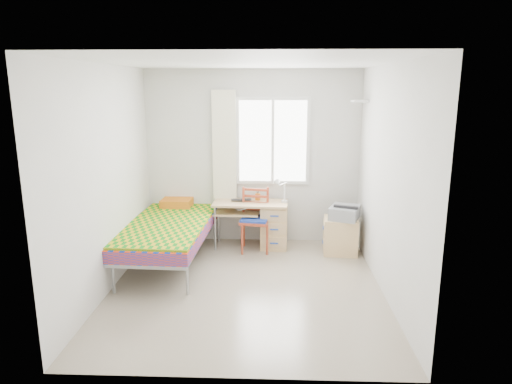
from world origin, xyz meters
TOP-DOWN VIEW (x-y plane):
  - floor at (0.00, 0.00)m, footprint 3.50×3.50m
  - ceiling at (0.00, 0.00)m, footprint 3.50×3.50m
  - wall_back at (0.00, 1.75)m, footprint 3.20×0.00m
  - wall_left at (-1.60, 0.00)m, footprint 0.00×3.50m
  - wall_right at (1.60, 0.00)m, footprint 0.00×3.50m
  - window at (0.30, 1.73)m, footprint 1.10×0.04m
  - curtain at (-0.42, 1.68)m, footprint 0.35×0.05m
  - floating_shelf at (1.49, 1.40)m, footprint 0.20×0.32m
  - bed at (-1.10, 0.87)m, footprint 1.14×2.29m
  - desk at (0.26, 1.45)m, footprint 1.11×0.55m
  - chair at (0.06, 1.32)m, footprint 0.46×0.46m
  - cabinet at (1.28, 1.21)m, footprint 0.51×0.46m
  - printer at (1.33, 1.20)m, footprint 0.50×0.54m
  - laptop at (-0.16, 1.47)m, footprint 0.32×0.22m
  - pen_cup at (0.08, 1.58)m, footprint 0.10×0.10m
  - task_lamp at (0.42, 1.34)m, footprint 0.22×0.31m
  - book at (-0.25, 1.41)m, footprint 0.21×0.24m

SIDE VIEW (x-z plane):
  - floor at x=0.00m, z-range 0.00..0.00m
  - cabinet at x=1.28m, z-range 0.00..0.52m
  - desk at x=0.26m, z-range 0.03..0.71m
  - bed at x=-1.10m, z-range -0.02..0.96m
  - chair at x=0.06m, z-range 0.06..0.98m
  - book at x=-0.25m, z-range 0.58..0.60m
  - printer at x=1.33m, z-range 0.52..0.71m
  - laptop at x=-0.16m, z-range 0.68..0.71m
  - pen_cup at x=0.08m, z-range 0.68..0.78m
  - task_lamp at x=0.42m, z-range 0.73..1.11m
  - wall_left at x=-1.60m, z-range -0.45..3.05m
  - wall_right at x=1.60m, z-range -0.45..3.05m
  - wall_back at x=0.00m, z-range -0.30..2.90m
  - curtain at x=-0.42m, z-range 0.60..2.30m
  - window at x=0.30m, z-range 0.90..2.20m
  - floating_shelf at x=1.49m, z-range 2.13..2.17m
  - ceiling at x=0.00m, z-range 2.60..2.60m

